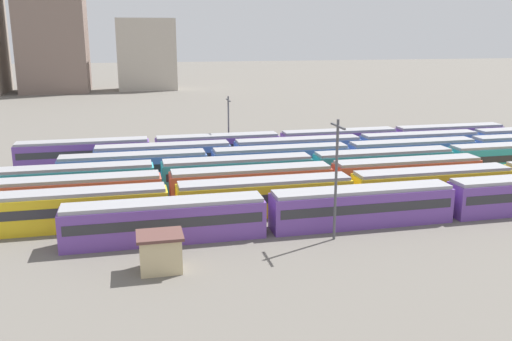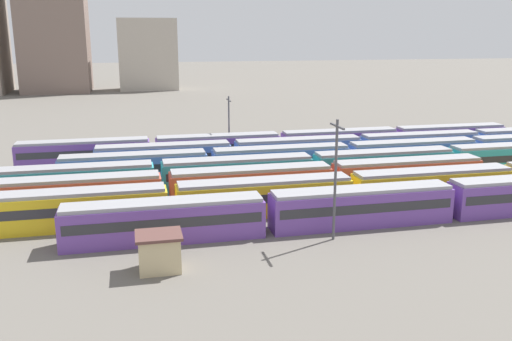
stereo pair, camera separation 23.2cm
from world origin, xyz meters
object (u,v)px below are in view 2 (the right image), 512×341
at_px(train_track_5, 476,142).
at_px(signal_hut, 159,252).
at_px(train_track_1, 432,186).
at_px(train_track_6, 280,144).
at_px(train_track_2, 251,184).
at_px(train_track_3, 383,165).
at_px(catenary_pole_1, 229,122).
at_px(train_track_4, 473,150).
at_px(catenary_pole_0, 335,175).

relative_size(train_track_5, signal_hut, 31.25).
xyz_separation_m(train_track_1, train_track_5, (19.40, 20.80, 0.00)).
bearing_deg(train_track_6, train_track_2, -113.38).
distance_m(train_track_3, train_track_5, 22.74).
relative_size(train_track_2, catenary_pole_1, 6.19).
xyz_separation_m(train_track_3, train_track_4, (16.25, 5.20, 0.00)).
xyz_separation_m(catenary_pole_1, signal_hut, (-12.71, -40.28, -3.49)).
relative_size(train_track_4, train_track_6, 1.51).
relative_size(train_track_3, catenary_pole_0, 8.54).
bearing_deg(catenary_pole_0, train_track_3, 53.73).
bearing_deg(signal_hut, train_track_4, 30.73).
xyz_separation_m(train_track_1, catenary_pole_0, (-14.51, -8.26, 4.14)).
distance_m(train_track_1, train_track_3, 10.43).
bearing_deg(catenary_pole_1, train_track_5, -12.16).
bearing_deg(train_track_2, train_track_1, -15.18).
relative_size(train_track_2, train_track_6, 0.75).
bearing_deg(catenary_pole_1, train_track_2, -94.08).
bearing_deg(train_track_5, catenary_pole_0, -139.41).
bearing_deg(train_track_2, train_track_4, 16.73).
bearing_deg(train_track_1, train_track_6, 111.37).
bearing_deg(train_track_3, train_track_6, 120.95).
xyz_separation_m(train_track_5, train_track_6, (-29.58, 5.20, 0.00)).
xyz_separation_m(train_track_2, catenary_pole_1, (1.68, 23.55, 3.13)).
relative_size(train_track_1, catenary_pole_1, 10.39).
height_order(train_track_1, catenary_pole_0, catenary_pole_0).
distance_m(train_track_2, signal_hut, 20.04).
bearing_deg(train_track_4, catenary_pole_0, -141.46).
bearing_deg(train_track_4, train_track_1, -134.70).
bearing_deg(train_track_3, train_track_5, 27.22).
height_order(train_track_6, signal_hut, train_track_6).
bearing_deg(signal_hut, catenary_pole_1, 72.49).
bearing_deg(train_track_6, train_track_1, -68.63).
height_order(train_track_3, train_track_5, same).
height_order(train_track_4, train_track_5, same).
relative_size(train_track_1, train_track_4, 0.83).
height_order(train_track_2, train_track_4, same).
distance_m(train_track_4, train_track_5, 6.54).
distance_m(train_track_1, catenary_pole_0, 17.20).
bearing_deg(train_track_4, train_track_5, 52.67).
bearing_deg(signal_hut, train_track_3, 36.74).
bearing_deg(train_track_2, catenary_pole_0, -70.91).
relative_size(catenary_pole_1, signal_hut, 2.50).
bearing_deg(train_track_3, signal_hut, -143.26).
relative_size(catenary_pole_0, catenary_pole_1, 1.22).
xyz_separation_m(train_track_1, train_track_6, (-10.18, 26.00, 0.00)).
bearing_deg(catenary_pole_1, train_track_1, -58.69).
xyz_separation_m(train_track_1, signal_hut, (-30.20, -11.53, -0.35)).
distance_m(train_track_5, catenary_pole_1, 37.86).
distance_m(train_track_1, catenary_pole_1, 33.79).
bearing_deg(train_track_6, signal_hut, -118.08).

